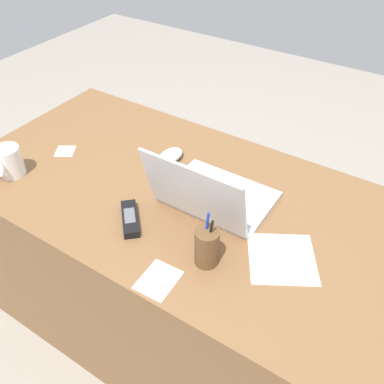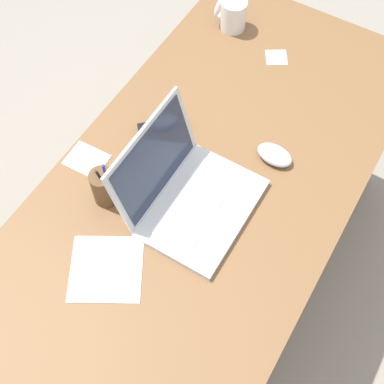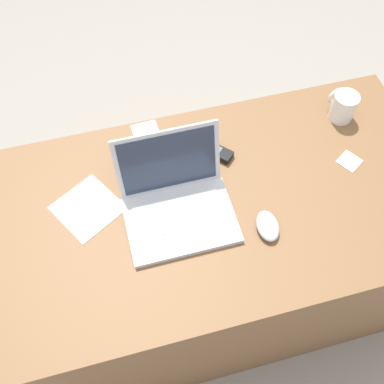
% 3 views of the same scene
% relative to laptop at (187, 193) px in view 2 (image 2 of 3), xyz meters
% --- Properties ---
extents(ground_plane, '(6.00, 6.00, 0.00)m').
position_rel_laptop_xyz_m(ground_plane, '(0.11, -0.01, -0.79)').
color(ground_plane, gray).
extents(desk, '(1.49, 0.76, 0.74)m').
position_rel_laptop_xyz_m(desk, '(0.11, -0.01, -0.42)').
color(desk, brown).
rests_on(desk, ground).
extents(laptop, '(0.32, 0.29, 0.23)m').
position_rel_laptop_xyz_m(laptop, '(0.00, 0.00, 0.00)').
color(laptop, silver).
rests_on(laptop, desk).
extents(computer_mouse, '(0.07, 0.11, 0.03)m').
position_rel_laptop_xyz_m(computer_mouse, '(0.24, -0.13, -0.03)').
color(computer_mouse, silver).
rests_on(computer_mouse, desk).
extents(coffee_mug_white, '(0.08, 0.10, 0.10)m').
position_rel_laptop_xyz_m(coffee_mug_white, '(0.64, 0.22, 0.00)').
color(coffee_mug_white, white).
rests_on(coffee_mug_white, desk).
extents(cordless_phone, '(0.13, 0.13, 0.03)m').
position_rel_laptop_xyz_m(cordless_phone, '(0.16, 0.18, -0.03)').
color(cordless_phone, black).
rests_on(cordless_phone, desk).
extents(pen_holder, '(0.06, 0.06, 0.16)m').
position_rel_laptop_xyz_m(pen_holder, '(-0.10, 0.19, 0.01)').
color(pen_holder, brown).
rests_on(pen_holder, desk).
extents(paper_note_near_laptop, '(0.09, 0.09, 0.00)m').
position_rel_laptop_xyz_m(paper_note_near_laptop, '(0.59, 0.03, -0.05)').
color(paper_note_near_laptop, white).
rests_on(paper_note_near_laptop, desk).
extents(paper_note_left, '(0.24, 0.24, 0.00)m').
position_rel_laptop_xyz_m(paper_note_left, '(-0.26, 0.07, -0.05)').
color(paper_note_left, white).
rests_on(paper_note_left, desk).
extents(paper_note_right, '(0.09, 0.11, 0.00)m').
position_rel_laptop_xyz_m(paper_note_right, '(-0.03, 0.31, -0.05)').
color(paper_note_right, white).
rests_on(paper_note_right, desk).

